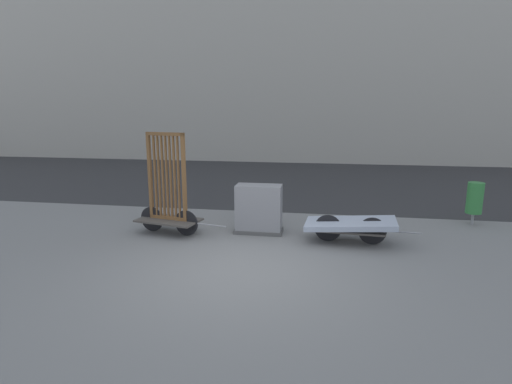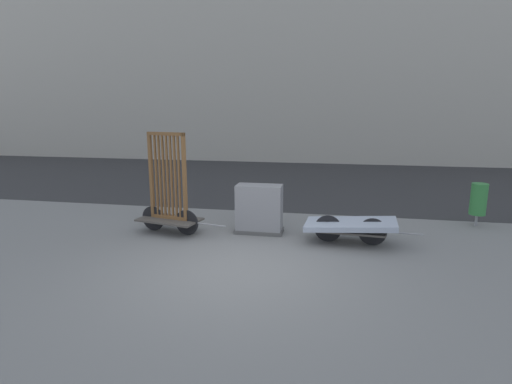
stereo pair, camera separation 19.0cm
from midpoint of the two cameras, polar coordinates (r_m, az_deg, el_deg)
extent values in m
plane|color=slate|center=(6.96, -1.83, -10.81)|extent=(60.00, 60.00, 0.00)
cube|color=#2D2D30|center=(15.42, 5.32, 1.75)|extent=(56.00, 9.96, 0.01)
cube|color=#B2ADA3|center=(22.64, 7.57, 23.75)|extent=(48.00, 4.00, 14.82)
cube|color=#4C4742|center=(8.96, -11.65, -3.87)|extent=(1.47, 0.98, 0.04)
cylinder|color=black|center=(8.73, -9.25, -4.33)|extent=(0.55, 0.15, 0.55)
cylinder|color=black|center=(9.21, -13.92, -3.67)|extent=(0.55, 0.15, 0.55)
cylinder|color=gray|center=(8.44, -5.85, -4.65)|extent=(0.69, 0.17, 0.03)
cube|color=brown|center=(8.94, -11.67, -3.53)|extent=(0.91, 0.26, 0.07)
cube|color=brown|center=(8.65, -12.17, 8.13)|extent=(0.91, 0.26, 0.07)
cube|color=brown|center=(8.99, -14.15, 2.35)|extent=(0.08, 0.08, 1.88)
cube|color=brown|center=(8.52, -9.55, 2.04)|extent=(0.08, 0.08, 1.88)
cube|color=brown|center=(8.92, -13.46, 2.30)|extent=(0.05, 0.06, 1.81)
cube|color=brown|center=(8.86, -12.95, 2.27)|extent=(0.05, 0.06, 1.81)
cube|color=brown|center=(8.80, -12.43, 2.24)|extent=(0.05, 0.06, 1.81)
cube|color=brown|center=(8.75, -11.91, 2.20)|extent=(0.05, 0.06, 1.81)
cube|color=brown|center=(8.70, -11.38, 2.16)|extent=(0.05, 0.06, 1.81)
cube|color=brown|center=(8.64, -10.84, 2.13)|extent=(0.05, 0.06, 1.81)
cube|color=brown|center=(8.59, -10.30, 2.09)|extent=(0.05, 0.06, 1.81)
cube|color=#4C4742|center=(8.32, 13.92, -5.18)|extent=(1.40, 0.82, 0.04)
cylinder|color=black|center=(8.34, 16.94, -5.47)|extent=(0.55, 0.08, 0.55)
cylinder|color=black|center=(8.34, 10.89, -5.14)|extent=(0.55, 0.08, 0.55)
cylinder|color=gray|center=(8.38, 20.98, -5.52)|extent=(0.70, 0.08, 0.03)
cube|color=#9EA8BC|center=(8.29, 13.96, -4.47)|extent=(1.85, 0.99, 0.24)
cube|color=#4C4C4C|center=(8.86, 1.05, -5.53)|extent=(1.05, 0.53, 0.08)
cube|color=gray|center=(8.72, 1.06, -2.44)|extent=(0.99, 0.47, 1.07)
cylinder|color=gray|center=(10.69, 29.38, -3.51)|extent=(0.06, 0.06, 0.27)
cylinder|color=#337F3D|center=(10.58, 29.66, -0.89)|extent=(0.36, 0.36, 0.73)
camera|label=1|loc=(0.09, -89.34, 0.14)|focal=28.00mm
camera|label=2|loc=(0.09, 90.66, -0.14)|focal=28.00mm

